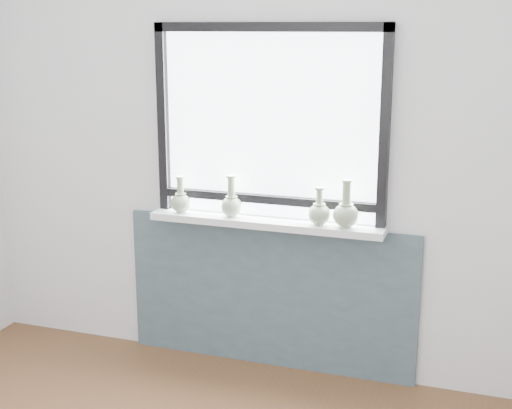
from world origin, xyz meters
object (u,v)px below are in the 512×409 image
(vase_b, at_px, (231,203))
(vase_c, at_px, (319,212))
(windowsill, at_px, (265,222))
(vase_d, at_px, (346,212))
(vase_a, at_px, (181,201))

(vase_b, distance_m, vase_c, 0.50)
(vase_b, bearing_deg, vase_c, -1.20)
(vase_c, bearing_deg, windowsill, 177.08)
(vase_d, bearing_deg, windowsill, 177.81)
(vase_a, distance_m, vase_d, 0.95)
(vase_a, bearing_deg, vase_d, -0.18)
(windowsill, xyz_separation_m, vase_b, (-0.20, -0.01, 0.09))
(windowsill, distance_m, vase_b, 0.22)
(vase_c, distance_m, vase_d, 0.15)
(vase_b, relative_size, vase_c, 1.14)
(vase_a, bearing_deg, vase_b, 1.72)
(vase_b, bearing_deg, vase_d, -1.08)
(vase_c, xyz_separation_m, vase_d, (0.14, -0.00, 0.01))
(vase_b, bearing_deg, vase_a, -178.28)
(windowsill, distance_m, vase_d, 0.46)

